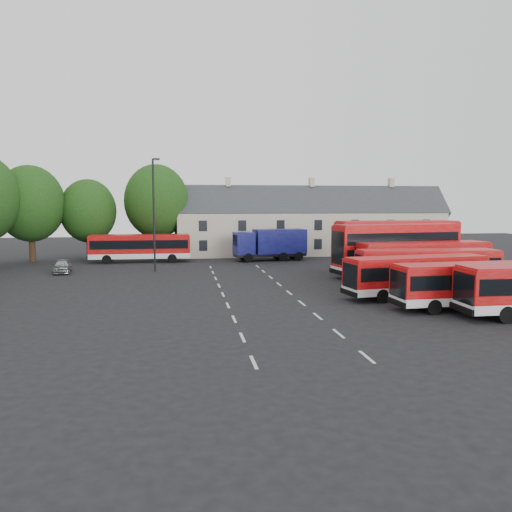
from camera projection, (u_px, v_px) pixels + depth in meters
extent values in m
plane|color=black|center=(225.00, 300.00, 34.81)|extent=(140.00, 140.00, 0.00)
cube|color=beige|center=(254.00, 362.00, 21.04)|extent=(0.15, 1.80, 0.01)
cube|color=beige|center=(242.00, 337.00, 24.97)|extent=(0.15, 1.80, 0.01)
cube|color=beige|center=(234.00, 319.00, 28.91)|extent=(0.15, 1.80, 0.01)
cube|color=beige|center=(228.00, 305.00, 32.84)|extent=(0.15, 1.80, 0.01)
cube|color=beige|center=(223.00, 294.00, 36.78)|extent=(0.15, 1.80, 0.01)
cube|color=beige|center=(219.00, 286.00, 40.71)|extent=(0.15, 1.80, 0.01)
cube|color=beige|center=(216.00, 278.00, 44.65)|extent=(0.15, 1.80, 0.01)
cube|color=beige|center=(213.00, 272.00, 48.58)|extent=(0.15, 1.80, 0.01)
cube|color=beige|center=(211.00, 267.00, 52.52)|extent=(0.15, 1.80, 0.01)
cube|color=beige|center=(367.00, 357.00, 21.77)|extent=(0.15, 1.80, 0.01)
cube|color=beige|center=(339.00, 333.00, 25.70)|extent=(0.15, 1.80, 0.01)
cube|color=beige|center=(318.00, 316.00, 29.64)|extent=(0.15, 1.80, 0.01)
cube|color=beige|center=(302.00, 303.00, 33.57)|extent=(0.15, 1.80, 0.01)
cube|color=beige|center=(289.00, 293.00, 37.51)|extent=(0.15, 1.80, 0.01)
cube|color=beige|center=(279.00, 284.00, 41.44)|extent=(0.15, 1.80, 0.01)
cube|color=beige|center=(271.00, 277.00, 45.38)|extent=(0.15, 1.80, 0.01)
cube|color=beige|center=(263.00, 271.00, 49.31)|extent=(0.15, 1.80, 0.01)
cube|color=beige|center=(257.00, 266.00, 53.25)|extent=(0.15, 1.80, 0.01)
cylinder|color=black|center=(32.00, 244.00, 57.26)|extent=(0.70, 0.70, 4.02)
ellipsoid|color=#0F360E|center=(30.00, 204.00, 56.77)|extent=(7.59, 7.59, 8.73)
cylinder|color=black|center=(90.00, 245.00, 60.13)|extent=(0.70, 0.70, 3.50)
ellipsoid|color=#0F360E|center=(88.00, 211.00, 59.70)|extent=(6.60, 6.60, 7.59)
cylinder|color=black|center=(157.00, 240.00, 62.24)|extent=(0.70, 0.70, 4.20)
ellipsoid|color=#0F360E|center=(156.00, 201.00, 61.73)|extent=(7.92, 7.92, 9.11)
cube|color=beige|center=(311.00, 233.00, 66.08)|extent=(35.00, 7.00, 5.50)
cube|color=#2D3035|center=(311.00, 213.00, 65.79)|extent=(35.70, 7.13, 7.13)
cube|color=beige|center=(228.00, 182.00, 63.77)|extent=(0.60, 0.90, 1.20)
cube|color=beige|center=(312.00, 182.00, 65.38)|extent=(0.60, 0.90, 1.20)
cube|color=beige|center=(391.00, 183.00, 66.98)|extent=(0.60, 0.90, 1.20)
cylinder|color=black|center=(506.00, 315.00, 27.81)|extent=(1.00, 0.29, 1.00)
cube|color=silver|center=(473.00, 298.00, 31.66)|extent=(10.43, 2.82, 0.52)
cube|color=#AB0A0B|center=(473.00, 279.00, 31.54)|extent=(10.43, 2.82, 1.83)
cube|color=black|center=(473.00, 279.00, 31.53)|extent=(10.02, 2.86, 0.89)
cube|color=#AB0A0B|center=(474.00, 264.00, 31.44)|extent=(10.22, 2.72, 0.11)
cylinder|color=black|center=(434.00, 307.00, 30.02)|extent=(0.95, 0.31, 0.94)
cylinder|color=black|center=(507.00, 297.00, 33.35)|extent=(0.95, 0.31, 0.94)
cube|color=silver|center=(416.00, 287.00, 35.49)|extent=(10.68, 3.86, 0.52)
cube|color=#AB0A0B|center=(416.00, 271.00, 35.37)|extent=(10.68, 3.86, 1.85)
cube|color=black|center=(416.00, 270.00, 35.36)|extent=(10.28, 3.86, 0.90)
cube|color=#AB0A0B|center=(417.00, 257.00, 35.27)|extent=(10.46, 3.74, 0.11)
cylinder|color=black|center=(382.00, 296.00, 33.54)|extent=(0.98, 0.40, 0.95)
cylinder|color=black|center=(445.00, 286.00, 37.50)|extent=(0.98, 0.40, 0.95)
cube|color=silver|center=(427.00, 279.00, 39.14)|extent=(11.12, 3.12, 0.55)
cube|color=#AB0A0B|center=(427.00, 263.00, 39.01)|extent=(11.12, 3.12, 1.95)
cube|color=black|center=(427.00, 263.00, 39.00)|extent=(10.68, 3.15, 0.95)
cube|color=#AB0A0B|center=(428.00, 250.00, 38.90)|extent=(10.89, 3.01, 0.12)
cylinder|color=black|center=(388.00, 286.00, 37.73)|extent=(1.01, 0.34, 1.00)
cylinder|color=black|center=(462.00, 280.00, 40.60)|extent=(1.01, 0.34, 1.00)
cube|color=silver|center=(422.00, 271.00, 43.41)|extent=(12.10, 3.86, 0.59)
cube|color=#AB0A0B|center=(423.00, 256.00, 43.27)|extent=(12.10, 3.86, 2.11)
cube|color=black|center=(423.00, 255.00, 43.26)|extent=(11.63, 3.88, 1.03)
cube|color=#AB0A0B|center=(423.00, 243.00, 43.15)|extent=(11.85, 3.73, 0.13)
cylinder|color=black|center=(390.00, 278.00, 41.34)|extent=(1.11, 0.41, 1.08)
cylinder|color=black|center=(452.00, 271.00, 45.54)|extent=(1.11, 0.41, 1.08)
cube|color=silver|center=(395.00, 268.00, 45.62)|extent=(12.02, 4.44, 0.59)
cube|color=#AB0A0B|center=(396.00, 245.00, 45.40)|extent=(12.02, 4.44, 3.58)
cube|color=black|center=(396.00, 253.00, 45.47)|extent=(11.56, 4.43, 1.01)
cube|color=#AB0A0B|center=(397.00, 225.00, 45.21)|extent=(11.77, 4.30, 0.13)
cylinder|color=black|center=(365.00, 274.00, 43.39)|extent=(1.10, 0.46, 1.07)
cylinder|color=black|center=(422.00, 268.00, 47.90)|extent=(1.10, 0.46, 1.07)
cube|color=black|center=(396.00, 238.00, 45.33)|extent=(11.56, 4.43, 1.01)
cube|color=silver|center=(396.00, 262.00, 49.70)|extent=(12.29, 3.31, 0.61)
cube|color=#AB0A0B|center=(397.00, 241.00, 49.47)|extent=(12.29, 3.31, 3.71)
cube|color=black|center=(397.00, 248.00, 49.55)|extent=(11.81, 3.35, 1.05)
cube|color=#AB0A0B|center=(397.00, 221.00, 49.27)|extent=(12.05, 3.19, 0.13)
cylinder|color=black|center=(365.00, 268.00, 47.77)|extent=(1.12, 0.36, 1.11)
cylinder|color=black|center=(425.00, 263.00, 51.69)|extent=(1.12, 0.36, 1.11)
cube|color=black|center=(397.00, 233.00, 49.40)|extent=(11.81, 3.35, 1.05)
cube|color=silver|center=(141.00, 255.00, 57.00)|extent=(11.21, 2.57, 0.56)
cube|color=#AB0A0B|center=(140.00, 244.00, 56.86)|extent=(11.21, 2.57, 1.99)
cube|color=black|center=(140.00, 244.00, 56.86)|extent=(10.76, 2.63, 0.97)
cube|color=#AB0A0B|center=(140.00, 235.00, 56.76)|extent=(10.98, 2.47, 0.12)
cylinder|color=black|center=(107.00, 259.00, 55.38)|extent=(1.02, 0.29, 1.02)
cylinder|color=black|center=(173.00, 256.00, 58.67)|extent=(1.02, 0.29, 1.02)
cube|color=black|center=(270.00, 255.00, 58.68)|extent=(8.62, 3.29, 0.31)
cube|color=navy|center=(244.00, 243.00, 57.68)|extent=(2.42, 2.87, 2.52)
cube|color=black|center=(235.00, 240.00, 57.37)|extent=(0.39, 2.23, 1.26)
cube|color=navy|center=(280.00, 241.00, 58.84)|extent=(6.27, 3.37, 2.83)
cylinder|color=black|center=(248.00, 258.00, 56.76)|extent=(1.08, 0.43, 1.05)
cylinder|color=black|center=(292.00, 254.00, 60.70)|extent=(1.08, 0.43, 1.05)
imported|color=#96999D|center=(62.00, 266.00, 48.11)|extent=(2.08, 4.05, 1.32)
cylinder|color=black|center=(154.00, 216.00, 48.72)|extent=(0.20, 0.20, 10.97)
cube|color=black|center=(156.00, 159.00, 48.29)|extent=(0.71, 0.46, 0.20)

